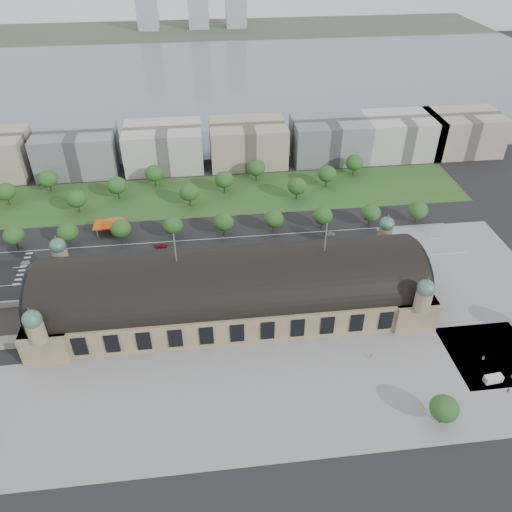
{
  "coord_description": "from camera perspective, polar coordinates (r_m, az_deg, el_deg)",
  "views": [
    {
      "loc": [
        -8.34,
        -147.64,
        134.38
      ],
      "look_at": [
        10.99,
        15.29,
        14.0
      ],
      "focal_mm": 35.0,
      "sensor_mm": 36.0,
      "label": 1
    }
  ],
  "objects": [
    {
      "name": "plaza_east",
      "position": [
        228.59,
        24.1,
        -3.47
      ],
      "size": [
        56.0,
        100.0,
        0.12
      ],
      "primitive_type": "cube",
      "color": "gray",
      "rests_on": "ground"
    },
    {
      "name": "plaza_south",
      "position": [
        170.7,
        2.09,
        -15.7
      ],
      "size": [
        190.0,
        48.0,
        0.12
      ],
      "primitive_type": "cube",
      "color": "gray",
      "rests_on": "ground"
    },
    {
      "name": "tree_row_9",
      "position": [
        259.35,
        18.03,
        5.04
      ],
      "size": [
        9.6,
        9.6,
        11.52
      ],
      "color": "#2D2116",
      "rests_on": "ground"
    },
    {
      "name": "tree_belt_5",
      "position": [
        285.51,
        -11.56,
        9.25
      ],
      "size": [
        10.4,
        10.4,
        12.48
      ],
      "color": "#2D2116",
      "rests_on": "ground"
    },
    {
      "name": "pedestrian_0",
      "position": [
        185.07,
        13.0,
        -11.13
      ],
      "size": [
        0.93,
        0.58,
        1.83
      ],
      "primitive_type": "imported",
      "rotation": [
        0.0,
        0.0,
        0.08
      ],
      "color": "gray",
      "rests_on": "ground"
    },
    {
      "name": "tree_row_8",
      "position": [
        250.66,
        12.99,
        4.83
      ],
      "size": [
        9.6,
        9.6,
        11.52
      ],
      "color": "#2D2116",
      "rests_on": "ground"
    },
    {
      "name": "tree_row_5",
      "position": [
        237.58,
        -3.72,
        3.88
      ],
      "size": [
        9.6,
        9.6,
        11.52
      ],
      "color": "#2D2116",
      "rests_on": "ground"
    },
    {
      "name": "tree_belt_7",
      "position": [
        273.8,
        -3.67,
        8.71
      ],
      "size": [
        10.4,
        10.4,
        12.48
      ],
      "color": "#2D2116",
      "rests_on": "ground"
    },
    {
      "name": "tree_belt_3",
      "position": [
        270.81,
        -19.84,
        6.17
      ],
      "size": [
        10.4,
        10.4,
        12.48
      ],
      "color": "#2D2116",
      "rests_on": "ground"
    },
    {
      "name": "office_7",
      "position": [
        347.01,
        22.44,
        12.92
      ],
      "size": [
        45.0,
        32.0,
        24.0
      ],
      "primitive_type": "cube",
      "color": "tan",
      "rests_on": "ground"
    },
    {
      "name": "parked_car_6",
      "position": [
        216.97,
        -12.65,
        -2.81
      ],
      "size": [
        5.41,
        4.33,
        1.47
      ],
      "primitive_type": "imported",
      "rotation": [
        0.0,
        0.0,
        -1.04
      ],
      "color": "black",
      "rests_on": "ground"
    },
    {
      "name": "tree_belt_2",
      "position": [
        296.31,
        -22.68,
        8.13
      ],
      "size": [
        10.4,
        10.4,
        12.48
      ],
      "color": "#2D2116",
      "rests_on": "ground"
    },
    {
      "name": "parked_car_5",
      "position": [
        222.28,
        -16.08,
        -2.4
      ],
      "size": [
        5.1,
        4.41,
        1.3
      ],
      "primitive_type": "imported",
      "rotation": [
        0.0,
        0.0,
        -0.98
      ],
      "color": "gray",
      "rests_on": "ground"
    },
    {
      "name": "tree_row_1",
      "position": [
        253.1,
        -25.95,
        2.13
      ],
      "size": [
        9.6,
        9.6,
        11.52
      ],
      "color": "#2D2116",
      "rests_on": "ground"
    },
    {
      "name": "traffic_car_3",
      "position": [
        236.41,
        -10.77,
        1.13
      ],
      "size": [
        5.52,
        2.26,
        1.6
      ],
      "primitive_type": "imported",
      "rotation": [
        0.0,
        0.0,
        1.57
      ],
      "color": "maroon",
      "rests_on": "ground"
    },
    {
      "name": "tree_plaza_s",
      "position": [
        169.2,
        20.72,
        -15.99
      ],
      "size": [
        9.0,
        9.0,
        10.64
      ],
      "color": "#2D2116",
      "rests_on": "ground"
    },
    {
      "name": "tree_row_3",
      "position": [
        240.72,
        -15.2,
        3.03
      ],
      "size": [
        9.6,
        9.6,
        11.52
      ],
      "color": "#2D2116",
      "rests_on": "ground"
    },
    {
      "name": "tree_belt_10",
      "position": [
        281.97,
        8.11,
        9.27
      ],
      "size": [
        10.4,
        10.4,
        12.48
      ],
      "color": "#2D2116",
      "rests_on": "ground"
    },
    {
      "name": "tree_row_2",
      "position": [
        245.82,
        -20.71,
        2.58
      ],
      "size": [
        9.6,
        9.6,
        11.52
      ],
      "color": "#2D2116",
      "rests_on": "ground"
    },
    {
      "name": "station",
      "position": [
        193.05,
        -2.71,
        -3.79
      ],
      "size": [
        150.0,
        48.4,
        44.3
      ],
      "color": "tan",
      "rests_on": "ground"
    },
    {
      "name": "parked_car_3",
      "position": [
        218.49,
        -13.1,
        -2.54
      ],
      "size": [
        5.17,
        3.94,
        1.64
      ],
      "primitive_type": "imported",
      "rotation": [
        0.0,
        0.0,
        -1.09
      ],
      "color": "#575B5F",
      "rests_on": "ground"
    },
    {
      "name": "office_5",
      "position": [
        316.03,
        8.35,
        13.1
      ],
      "size": [
        45.0,
        32.0,
        24.0
      ],
      "primitive_type": "cube",
      "color": "gray",
      "rests_on": "ground"
    },
    {
      "name": "far_shore",
      "position": [
        659.53,
        -6.48,
        24.31
      ],
      "size": [
        700.0,
        120.0,
        0.14
      ],
      "primitive_type": "cube",
      "color": "#44513D",
      "rests_on": "ground"
    },
    {
      "name": "bus_mid",
      "position": [
        219.6,
        -2.7,
        -0.97
      ],
      "size": [
        12.0,
        3.49,
        3.3
      ],
      "primitive_type": "imported",
      "rotation": [
        0.0,
        0.0,
        1.51
      ],
      "color": "beige",
      "rests_on": "ground"
    },
    {
      "name": "petrol_station",
      "position": [
        254.34,
        -16.09,
        3.59
      ],
      "size": [
        14.0,
        13.0,
        5.05
      ],
      "color": "#DB420C",
      "rests_on": "ground"
    },
    {
      "name": "ground",
      "position": [
        199.82,
        -2.63,
        -6.04
      ],
      "size": [
        900.0,
        900.0,
        0.0
      ],
      "primitive_type": "plane",
      "color": "black",
      "rests_on": "ground"
    },
    {
      "name": "parked_car_1",
      "position": [
        226.67,
        -23.6,
        -3.46
      ],
      "size": [
        5.52,
        4.64,
        1.4
      ],
      "primitive_type": "imported",
      "rotation": [
        0.0,
        0.0,
        -1.02
      ],
      "color": "maroon",
      "rests_on": "ground"
    },
    {
      "name": "tree_belt_4",
      "position": [
        277.35,
        -15.61,
        7.77
      ],
      "size": [
        10.4,
        10.4,
        12.48
      ],
      "color": "#2D2116",
      "rests_on": "ground"
    },
    {
      "name": "parked_car_2",
      "position": [
        220.68,
        -18.17,
        -3.13
      ],
      "size": [
        6.04,
        4.37,
        1.63
      ],
      "primitive_type": "imported",
      "rotation": [
        0.0,
        0.0,
        -1.15
      ],
      "color": "#161F3F",
      "rests_on": "ground"
    },
    {
      "name": "traffic_car_1",
      "position": [
        244.43,
        -24.85,
        -0.73
      ],
      "size": [
        4.12,
        1.83,
        1.32
      ],
      "primitive_type": "imported",
      "rotation": [
        0.0,
        0.0,
        1.46
      ],
      "color": "gray",
      "rests_on": "ground"
    },
    {
      "name": "lake",
      "position": [
        465.54,
        -5.78,
        19.32
      ],
      "size": [
        700.0,
        320.0,
        0.08
      ],
      "primitive_type": "cube",
      "color": "slate",
      "rests_on": "ground"
    },
    {
      "name": "tree_belt_8",
      "position": [
        285.87,
        0.02,
        10.04
      ],
      "size": [
        10.4,
        10.4,
        12.48
      ],
      "color": "#2D2116",
      "rests_on": "ground"
    },
    {
      "name": "tree_belt_6",
      "position": [
        263.09,
        -7.66,
        7.23
      ],
      "size": [
        10.4,
        10.4,
        12.48
      ],
      "color": "#2D2116",
      "rests_on": "ground"
    },
    {
      "name": "tree_belt_9",
      "position": [
        267.57,
        4.72,
        7.96
      ],
      "size": [
        10.4,
        10.4,
        12.48
      ],
      "color": "#2D2116",
      "rests_on": "ground"
    },
    {
      "name": "traffic_car_5",
      "position": [
        243.26,
        8.54,
        2.49
      ],
      "size": [
        4.38,
        1.68,
        1.43
      ],
      "primitive_type": "imported",
      "rotation": [
        0.0,
        0.0,
        1.53
      ],
      "color": "#585C60",
      "rests_on": "ground"
    },
    {
      "name": "pedestrian_3",
      "position": [
        190.17,
        26.87,
        -13.55
      ],
      "size": [
        1.15,
        0.99,
        1.78
      ],
      "primitive_type": "imported",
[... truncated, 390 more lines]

